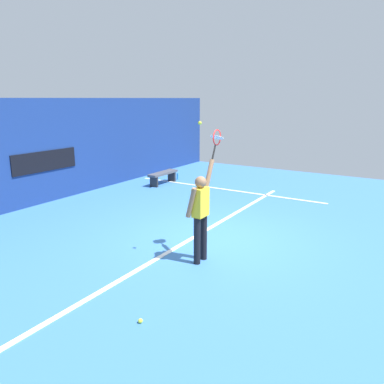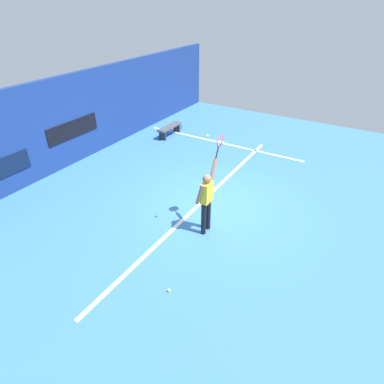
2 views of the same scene
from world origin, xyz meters
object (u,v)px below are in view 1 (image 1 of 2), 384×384
tennis_player (200,211)px  tennis_ball (200,123)px  tennis_racket (217,139)px  water_bottle (178,176)px  court_bench (163,175)px  spare_ball (140,321)px

tennis_player → tennis_ball: tennis_ball is taller
tennis_racket → tennis_ball: 0.65m
tennis_player → water_bottle: size_ratio=8.16×
water_bottle → tennis_player: bearing=-142.5°
tennis_racket → court_bench: (4.50, 4.64, -1.98)m
court_bench → spare_ball: bearing=-145.8°
tennis_racket → court_bench: size_ratio=0.44×
tennis_player → tennis_racket: bearing=-0.4°
water_bottle → spare_ball: water_bottle is taller
tennis_racket → water_bottle: tennis_racket is taller
court_bench → water_bottle: (0.95, 0.00, -0.22)m
tennis_player → water_bottle: bearing=37.5°
tennis_ball → tennis_racket: bearing=-5.3°
tennis_ball → water_bottle: size_ratio=0.28×
tennis_ball → spare_ball: (-2.27, -0.40, -2.62)m
tennis_racket → court_bench: bearing=45.9°
tennis_racket → tennis_player: bearing=179.6°
spare_ball → tennis_ball: bearing=9.9°
tennis_racket → tennis_ball: bearing=174.7°
tennis_player → court_bench: (5.09, 4.63, -0.67)m
tennis_ball → court_bench: 7.20m
water_bottle → spare_ball: bearing=-148.9°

